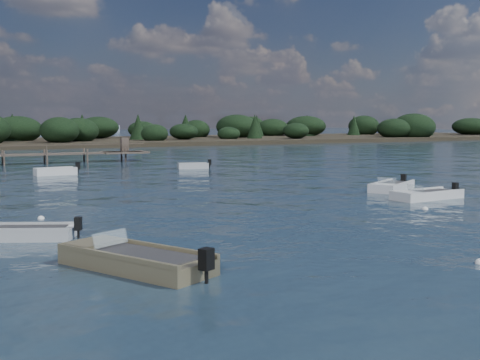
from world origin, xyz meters
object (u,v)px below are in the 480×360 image
dinghy_mid_white_b (392,188)px  tender_far_grey_b (193,167)px  tender_far_white (56,173)px  dinghy_mid_white_a (427,196)px  dinghy_mid_grey (22,235)px  dinghy_near_olive (135,263)px

dinghy_mid_white_b → tender_far_grey_b: size_ratio=1.43×
tender_far_grey_b → tender_far_white: bearing=-175.3°
dinghy_mid_white_a → dinghy_mid_white_b: 4.46m
tender_far_grey_b → dinghy_mid_white_b: bearing=-77.0°
tender_far_white → dinghy_mid_grey: bearing=-102.0°
tender_far_white → dinghy_near_olive: bearing=-95.4°
dinghy_mid_white_a → dinghy_mid_white_b: size_ratio=1.04×
dinghy_mid_white_a → dinghy_near_olive: bearing=-157.0°
dinghy_mid_white_b → dinghy_near_olive: bearing=-148.8°
dinghy_mid_white_b → dinghy_mid_white_a: bearing=-103.5°
dinghy_mid_white_a → dinghy_mid_grey: bearing=-175.1°
dinghy_near_olive → dinghy_mid_white_a: bearing=23.0°
dinghy_mid_white_b → tender_far_white: tender_far_white is taller
dinghy_mid_white_a → tender_far_grey_b: dinghy_mid_white_a is taller
dinghy_near_olive → tender_far_white: (3.25, 34.42, 0.00)m
dinghy_near_olive → tender_far_grey_b: 39.03m
dinghy_near_olive → dinghy_mid_white_b: 25.11m
dinghy_mid_white_a → tender_far_white: bearing=123.7°
dinghy_mid_grey → dinghy_mid_white_b: dinghy_mid_white_b is taller
dinghy_near_olive → tender_far_white: 34.57m
dinghy_near_olive → dinghy_mid_white_b: bearing=31.2°
dinghy_mid_white_a → dinghy_mid_grey: (-23.07, -1.97, 0.00)m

